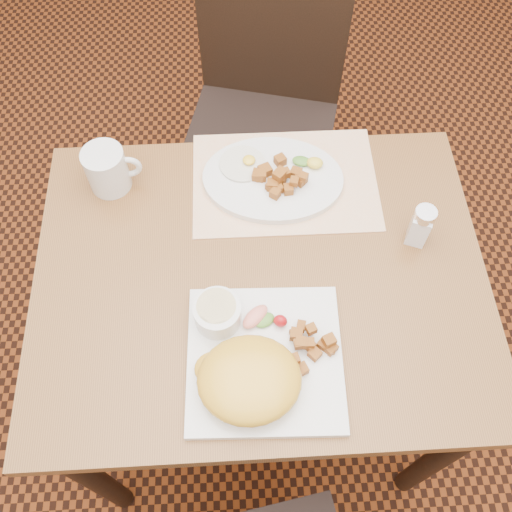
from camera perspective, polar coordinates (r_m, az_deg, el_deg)
The scene contains 15 objects.
ground at distance 1.83m, azimuth 0.30°, elevation -13.01°, with size 8.00×8.00×0.00m, color black.
table at distance 1.23m, azimuth 0.43°, elevation -4.28°, with size 0.90×0.70×0.75m.
chair_far at distance 1.71m, azimuth 0.83°, elevation 15.26°, with size 0.51×0.52×0.97m.
placemat at distance 1.26m, azimuth 2.90°, elevation 7.48°, with size 0.40×0.28×0.00m, color white.
plate_square at distance 1.05m, azimuth 0.88°, elevation -10.26°, with size 0.28×0.28×0.02m, color silver.
plate_oval at distance 1.25m, azimuth 1.70°, elevation 7.70°, with size 0.30×0.23×0.02m, color silver, non-canonical shape.
hollandaise_mound at distance 1.00m, azimuth -0.78°, elevation -12.27°, with size 0.19×0.16×0.07m.
ramekin at distance 1.05m, azimuth -3.88°, elevation -5.67°, with size 0.09×0.09×0.05m.
garnish_sq at distance 1.06m, azimuth 0.70°, elevation -6.25°, with size 0.09×0.06×0.03m.
fried_egg at distance 1.26m, azimuth -1.28°, elevation 9.25°, with size 0.10×0.10×0.02m.
garnish_ov at distance 1.26m, azimuth 5.37°, elevation 9.33°, with size 0.07×0.05×0.02m.
salt_shaker at distance 1.17m, azimuth 16.12°, elevation 2.96°, with size 0.05×0.05×0.10m.
coffee_mug at distance 1.25m, azimuth -14.59°, elevation 8.39°, with size 0.12×0.09×0.10m.
home_fries_sq at distance 1.04m, azimuth 5.21°, elevation -9.03°, with size 0.10×0.11×0.04m.
home_fries_ov at distance 1.22m, azimuth 2.38°, elevation 7.87°, with size 0.12×0.12×0.04m.
Camera 1 is at (-0.04, -0.53, 1.75)m, focal length 40.00 mm.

